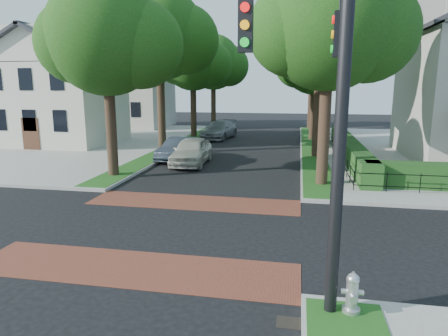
{
  "coord_description": "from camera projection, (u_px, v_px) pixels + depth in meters",
  "views": [
    {
      "loc": [
        4.28,
        -12.7,
        4.91
      ],
      "look_at": [
        1.35,
        3.0,
        1.6
      ],
      "focal_mm": 32.0,
      "sensor_mm": 36.0,
      "label": 1
    }
  ],
  "objects": [
    {
      "name": "traffic_signal",
      "position": [
        330.0,
        96.0,
        7.91
      ],
      "size": [
        2.17,
        2.0,
        8.0
      ],
      "color": "black",
      "rests_on": "sidewalk_se"
    },
    {
      "name": "tree_left_far",
      "position": [
        194.0,
        61.0,
        36.82
      ],
      "size": [
        7.0,
        6.02,
        9.86
      ],
      "color": "black",
      "rests_on": "sidewalk_nw"
    },
    {
      "name": "storm_drain",
      "position": [
        292.0,
        323.0,
        8.41
      ],
      "size": [
        0.65,
        0.45,
        0.01
      ],
      "primitive_type": "cube",
      "color": "black",
      "rests_on": "ground"
    },
    {
      "name": "grass_strip_nw",
      "position": [
        180.0,
        143.0,
        33.31
      ],
      "size": [
        1.6,
        29.8,
        0.02
      ],
      "primitive_type": "cube",
      "color": "#174A15",
      "rests_on": "sidewalk_nw"
    },
    {
      "name": "house_left_far",
      "position": [
        128.0,
        84.0,
        46.55
      ],
      "size": [
        10.0,
        9.0,
        10.14
      ],
      "color": "#B3AFA0",
      "rests_on": "sidewalk_nw"
    },
    {
      "name": "grass_strip_ne",
      "position": [
        312.0,
        147.0,
        31.37
      ],
      "size": [
        1.6,
        29.8,
        0.02
      ],
      "primitive_type": "cube",
      "color": "#174A15",
      "rests_on": "sidewalk_ne"
    },
    {
      "name": "parked_car_middle",
      "position": [
        179.0,
        149.0,
        26.67
      ],
      "size": [
        2.16,
        4.72,
        1.5
      ],
      "primitive_type": "imported",
      "rotation": [
        0.0,
        0.0,
        -0.13
      ],
      "color": "#222A33",
      "rests_on": "ground"
    },
    {
      "name": "tree_left_mid",
      "position": [
        162.0,
        35.0,
        27.94
      ],
      "size": [
        8.0,
        6.88,
        11.48
      ],
      "color": "black",
      "rests_on": "sidewalk_nw"
    },
    {
      "name": "hedge_main_road",
      "position": [
        349.0,
        148.0,
        26.89
      ],
      "size": [
        1.0,
        18.0,
        1.2
      ],
      "primitive_type": "cube",
      "color": "#193B14",
      "rests_on": "sidewalk_ne"
    },
    {
      "name": "fence_main_road",
      "position": [
        337.0,
        150.0,
        27.07
      ],
      "size": [
        0.06,
        18.0,
        0.9
      ],
      "primitive_type": null,
      "color": "black",
      "rests_on": "sidewalk_ne"
    },
    {
      "name": "crosswalk_far",
      "position": [
        194.0,
        202.0,
        17.07
      ],
      "size": [
        9.0,
        2.2,
        0.01
      ],
      "primitive_type": "cube",
      "color": "brown",
      "rests_on": "ground"
    },
    {
      "name": "parked_car_front",
      "position": [
        191.0,
        151.0,
        25.14
      ],
      "size": [
        2.18,
        5.07,
        1.71
      ],
      "primitive_type": "imported",
      "rotation": [
        0.0,
        0.0,
        0.03
      ],
      "color": "beige",
      "rests_on": "ground"
    },
    {
      "name": "tree_right_near",
      "position": [
        331.0,
        25.0,
        18.4
      ],
      "size": [
        7.75,
        6.67,
        10.66
      ],
      "color": "black",
      "rests_on": "sidewalk_ne"
    },
    {
      "name": "tree_right_mid",
      "position": [
        322.0,
        37.0,
        26.04
      ],
      "size": [
        8.25,
        7.09,
        11.22
      ],
      "color": "black",
      "rests_on": "sidewalk_ne"
    },
    {
      "name": "fire_hydrant",
      "position": [
        352.0,
        293.0,
        8.44
      ],
      "size": [
        0.49,
        0.5,
        0.93
      ],
      "rotation": [
        0.0,
        0.0,
        -0.23
      ],
      "color": "#B6B7B9",
      "rests_on": "sidewalk_se"
    },
    {
      "name": "ground",
      "position": [
        171.0,
        228.0,
        13.99
      ],
      "size": [
        120.0,
        120.0,
        0.0
      ],
      "primitive_type": "plane",
      "color": "black",
      "rests_on": "ground"
    },
    {
      "name": "tree_right_back",
      "position": [
        313.0,
        63.0,
        43.49
      ],
      "size": [
        7.5,
        6.45,
        10.2
      ],
      "color": "black",
      "rests_on": "sidewalk_ne"
    },
    {
      "name": "tree_left_back",
      "position": [
        215.0,
        63.0,
        45.44
      ],
      "size": [
        7.75,
        6.66,
        10.44
      ],
      "color": "black",
      "rests_on": "sidewalk_nw"
    },
    {
      "name": "crosswalk_near",
      "position": [
        134.0,
        268.0,
        10.91
      ],
      "size": [
        9.0,
        2.2,
        0.01
      ],
      "primitive_type": "cube",
      "color": "brown",
      "rests_on": "ground"
    },
    {
      "name": "tree_left_near",
      "position": [
        110.0,
        39.0,
        20.44
      ],
      "size": [
        7.5,
        6.45,
        10.2
      ],
      "color": "black",
      "rests_on": "sidewalk_nw"
    },
    {
      "name": "house_left_near",
      "position": [
        58.0,
        84.0,
        33.07
      ],
      "size": [
        10.0,
        9.0,
        10.14
      ],
      "color": "beige",
      "rests_on": "sidewalk_nw"
    },
    {
      "name": "tree_right_far",
      "position": [
        316.0,
        62.0,
        34.89
      ],
      "size": [
        7.25,
        6.23,
        9.74
      ],
      "color": "black",
      "rests_on": "sidewalk_ne"
    },
    {
      "name": "sidewalk_nw",
      "position": [
        29.0,
        140.0,
        35.77
      ],
      "size": [
        30.0,
        30.0,
        0.15
      ],
      "primitive_type": "cube",
      "color": "gray",
      "rests_on": "ground"
    },
    {
      "name": "parked_car_rear",
      "position": [
        219.0,
        130.0,
        37.35
      ],
      "size": [
        3.05,
        5.93,
        1.65
      ],
      "primitive_type": "imported",
      "rotation": [
        0.0,
        0.0,
        -0.13
      ],
      "color": "gray",
      "rests_on": "ground"
    }
  ]
}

